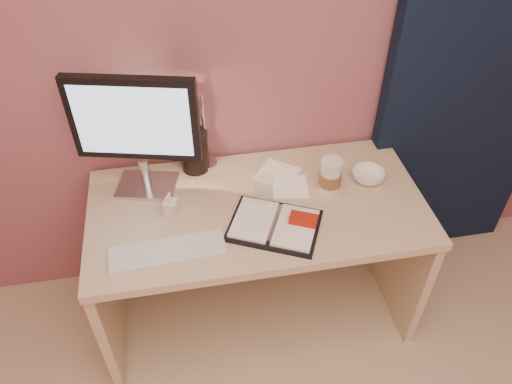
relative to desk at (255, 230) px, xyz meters
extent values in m
plane|color=#945663|center=(0.00, 0.30, 0.75)|extent=(3.50, 0.00, 3.50)
cube|color=black|center=(1.05, 0.24, 0.60)|extent=(0.85, 0.08, 2.20)
cube|color=tan|center=(0.00, -0.07, 0.21)|extent=(1.40, 0.70, 0.04)
cube|color=tan|center=(-0.68, -0.07, -0.16)|extent=(0.04, 0.66, 0.69)
cube|color=tan|center=(0.68, -0.07, -0.16)|extent=(0.04, 0.66, 0.69)
cube|color=tan|center=(0.00, 0.26, -0.10)|extent=(1.32, 0.03, 0.55)
cube|color=silver|center=(-0.45, 0.12, 0.23)|extent=(0.28, 0.23, 0.02)
cylinder|color=silver|center=(-0.45, 0.12, 0.31)|extent=(0.04, 0.04, 0.13)
cube|color=black|center=(-0.45, 0.12, 0.58)|extent=(0.50, 0.16, 0.36)
cube|color=#A2BCDB|center=(-0.44, 0.09, 0.58)|extent=(0.44, 0.11, 0.30)
cube|color=silver|center=(-0.38, -0.27, 0.23)|extent=(0.44, 0.15, 0.02)
cube|color=black|center=(0.04, -0.21, 0.23)|extent=(0.43, 0.39, 0.01)
cube|color=white|center=(-0.03, -0.17, 0.24)|extent=(0.24, 0.27, 0.01)
cube|color=white|center=(0.12, -0.25, 0.24)|extent=(0.24, 0.27, 0.01)
cube|color=#A81E0E|center=(0.15, -0.23, 0.26)|extent=(0.12, 0.10, 0.03)
cube|color=white|center=(0.15, -0.19, 0.23)|extent=(0.19, 0.19, 0.00)
cube|color=white|center=(0.16, 0.01, 0.23)|extent=(0.17, 0.17, 0.00)
cube|color=white|center=(0.12, 0.11, 0.23)|extent=(0.23, 0.23, 0.00)
cylinder|color=silver|center=(0.32, -0.03, 0.30)|extent=(0.09, 0.09, 0.14)
cylinder|color=brown|center=(0.32, -0.03, 0.28)|extent=(0.09, 0.09, 0.06)
cylinder|color=silver|center=(0.32, -0.03, 0.37)|extent=(0.09, 0.09, 0.01)
cylinder|color=white|center=(0.03, -0.07, 0.29)|extent=(0.08, 0.08, 0.13)
imported|color=white|center=(0.50, 0.00, 0.25)|extent=(0.19, 0.19, 0.04)
imported|color=silver|center=(-0.35, -0.07, 0.28)|extent=(0.07, 0.07, 0.11)
cylinder|color=black|center=(-0.23, 0.21, 0.31)|extent=(0.12, 0.12, 0.17)
cylinder|color=silver|center=(-0.18, 0.23, 0.23)|extent=(0.09, 0.09, 0.02)
cylinder|color=silver|center=(-0.18, 0.23, 0.42)|extent=(0.01, 0.01, 0.36)
cone|color=silver|center=(-0.11, 0.08, 0.59)|extent=(0.09, 0.09, 0.07)
camera|label=1|loc=(-0.27, -1.55, 1.66)|focal=35.00mm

